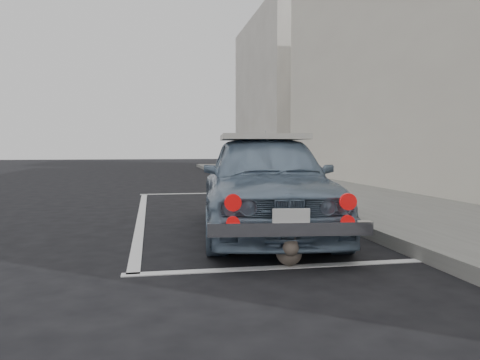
% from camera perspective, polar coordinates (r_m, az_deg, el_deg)
% --- Properties ---
extents(ground, '(80.00, 80.00, 0.00)m').
position_cam_1_polar(ground, '(4.75, -1.62, -9.38)').
color(ground, black).
rests_on(ground, ground).
extents(sidewalk, '(2.80, 40.00, 0.15)m').
position_cam_1_polar(sidewalk, '(7.72, 20.04, -3.87)').
color(sidewalk, slate).
rests_on(sidewalk, ground).
extents(building_far, '(3.50, 10.00, 8.00)m').
position_cam_1_polar(building_far, '(25.72, 5.38, 10.46)').
color(building_far, '#B5AFA4').
rests_on(building_far, ground).
extents(pline_rear, '(3.00, 0.12, 0.01)m').
position_cam_1_polar(pline_rear, '(4.38, 6.02, -10.49)').
color(pline_rear, silver).
rests_on(pline_rear, ground).
extents(pline_front, '(3.00, 0.12, 0.01)m').
position_cam_1_polar(pline_front, '(11.18, -4.39, -1.63)').
color(pline_front, silver).
rests_on(pline_front, ground).
extents(pline_side, '(0.12, 7.00, 0.01)m').
position_cam_1_polar(pline_side, '(7.64, -11.94, -4.32)').
color(pline_side, silver).
rests_on(pline_side, ground).
extents(retro_coupe, '(1.99, 4.00, 1.31)m').
position_cam_1_polar(retro_coupe, '(5.99, 3.03, -0.19)').
color(retro_coupe, slate).
rests_on(retro_coupe, ground).
extents(cat, '(0.31, 0.54, 0.30)m').
position_cam_1_polar(cat, '(4.42, 6.01, -8.60)').
color(cat, '#6A5E50').
rests_on(cat, ground).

